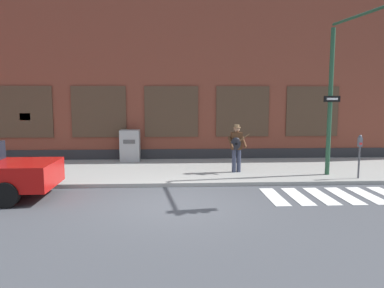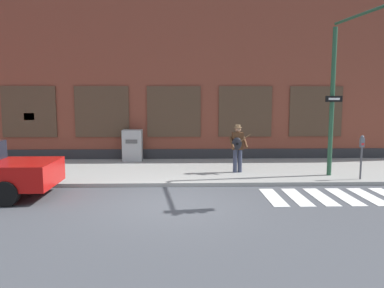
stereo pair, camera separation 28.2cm
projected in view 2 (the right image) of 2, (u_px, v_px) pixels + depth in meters
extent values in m
plane|color=#424449|center=(169.00, 204.00, 9.73)|extent=(160.00, 160.00, 0.00)
cube|color=gray|center=(173.00, 170.00, 13.97)|extent=(28.00, 4.75, 0.12)
cube|color=brown|center=(175.00, 77.00, 17.86)|extent=(28.00, 4.00, 7.52)
cube|color=#28282B|center=(174.00, 155.00, 16.28)|extent=(28.00, 0.04, 0.55)
cube|color=#473323|center=(29.00, 112.00, 15.87)|extent=(2.30, 0.06, 2.17)
cube|color=black|center=(29.00, 112.00, 15.86)|extent=(2.18, 0.03, 2.05)
cube|color=#473323|center=(102.00, 112.00, 15.96)|extent=(2.30, 0.06, 2.17)
cube|color=black|center=(102.00, 112.00, 15.95)|extent=(2.18, 0.03, 2.05)
cube|color=#473323|center=(174.00, 112.00, 16.04)|extent=(2.30, 0.06, 2.17)
cube|color=black|center=(174.00, 112.00, 16.03)|extent=(2.18, 0.03, 2.05)
cube|color=#473323|center=(245.00, 112.00, 16.13)|extent=(2.30, 0.06, 2.17)
cube|color=black|center=(245.00, 112.00, 16.12)|extent=(2.18, 0.03, 2.05)
cube|color=#473323|center=(316.00, 112.00, 16.21)|extent=(2.30, 0.06, 2.17)
cube|color=black|center=(316.00, 112.00, 16.20)|extent=(2.18, 0.03, 2.05)
cube|color=yellow|center=(29.00, 117.00, 15.88)|extent=(0.44, 0.02, 0.30)
cube|color=silver|center=(273.00, 197.00, 10.41)|extent=(0.42, 1.90, 0.01)
cube|color=silver|center=(297.00, 197.00, 10.43)|extent=(0.42, 1.90, 0.01)
cube|color=silver|center=(321.00, 197.00, 10.45)|extent=(0.42, 1.90, 0.01)
cube|color=silver|center=(344.00, 197.00, 10.47)|extent=(0.42, 1.90, 0.01)
cube|color=silver|center=(368.00, 196.00, 10.49)|extent=(0.42, 1.90, 0.01)
cube|color=silver|center=(60.00, 167.00, 10.94)|extent=(0.06, 0.24, 0.12)
cube|color=silver|center=(46.00, 175.00, 9.80)|extent=(0.06, 0.24, 0.12)
cylinder|color=black|center=(33.00, 179.00, 11.26)|extent=(0.66, 0.24, 0.66)
cylinder|color=black|center=(6.00, 194.00, 9.52)|extent=(0.66, 0.24, 0.66)
cylinder|color=#33384C|center=(240.00, 161.00, 13.31)|extent=(0.15, 0.15, 0.82)
cylinder|color=#33384C|center=(235.00, 161.00, 13.26)|extent=(0.15, 0.15, 0.82)
cube|color=#4C2D19|center=(238.00, 141.00, 13.21)|extent=(0.40, 0.26, 0.61)
sphere|color=#9E7051|center=(238.00, 129.00, 13.16)|extent=(0.22, 0.22, 0.22)
cylinder|color=olive|center=(238.00, 128.00, 13.15)|extent=(0.28, 0.28, 0.02)
cylinder|color=olive|center=(238.00, 126.00, 13.15)|extent=(0.18, 0.18, 0.09)
cylinder|color=#4C2D19|center=(245.00, 142.00, 13.15)|extent=(0.15, 0.52, 0.39)
cylinder|color=#4C2D19|center=(232.00, 143.00, 13.08)|extent=(0.15, 0.52, 0.39)
ellipsoid|color=black|center=(237.00, 144.00, 13.03)|extent=(0.37, 0.16, 0.44)
cylinder|color=black|center=(237.00, 144.00, 12.97)|extent=(0.09, 0.02, 0.09)
cylinder|color=brown|center=(244.00, 139.00, 13.03)|extent=(0.47, 0.09, 0.34)
cylinder|color=#234C33|center=(332.00, 103.00, 12.54)|extent=(0.15, 0.15, 4.94)
cylinder|color=#234C33|center=(365.00, 13.00, 10.68)|extent=(0.50, 3.14, 0.09)
cube|color=black|center=(334.00, 99.00, 12.42)|extent=(0.60, 0.11, 0.20)
cube|color=white|center=(334.00, 99.00, 12.40)|extent=(0.40, 0.06, 0.07)
cylinder|color=#47474C|center=(361.00, 163.00, 12.14)|extent=(0.06, 0.06, 1.05)
cube|color=#565B66|center=(362.00, 143.00, 12.06)|extent=(0.13, 0.10, 0.30)
sphere|color=#565B66|center=(362.00, 137.00, 12.04)|extent=(0.11, 0.11, 0.11)
cube|color=red|center=(363.00, 144.00, 12.01)|extent=(0.09, 0.01, 0.07)
cube|color=#9E9E9E|center=(133.00, 145.00, 15.75)|extent=(0.81, 0.61, 1.30)
cube|color=#4C4C4C|center=(131.00, 142.00, 15.41)|extent=(0.49, 0.02, 0.16)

